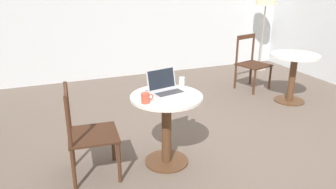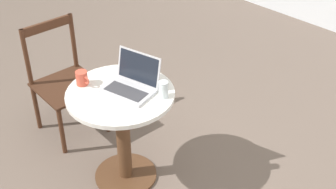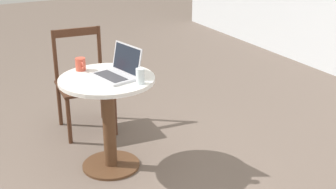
{
  "view_description": "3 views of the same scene",
  "coord_description": "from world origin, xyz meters",
  "px_view_note": "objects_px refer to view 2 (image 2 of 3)",
  "views": [
    {
      "loc": [
        -1.61,
        -2.78,
        1.84
      ],
      "look_at": [
        -0.4,
        0.31,
        0.63
      ],
      "focal_mm": 35.0,
      "sensor_mm": 36.0,
      "label": 1
    },
    {
      "loc": [
        1.44,
        -1.54,
        2.44
      ],
      "look_at": [
        -0.43,
        0.32,
        0.62
      ],
      "focal_mm": 50.0,
      "sensor_mm": 36.0,
      "label": 2
    },
    {
      "loc": [
        2.52,
        -1.11,
        1.88
      ],
      "look_at": [
        -0.2,
        0.33,
        0.67
      ],
      "focal_mm": 50.0,
      "sensor_mm": 36.0,
      "label": 3
    }
  ],
  "objects_px": {
    "mug": "(82,78)",
    "drinking_glass": "(163,89)",
    "cafe_table_near": "(122,120)",
    "laptop": "(131,83)",
    "mouse": "(133,70)",
    "chair_near_left": "(65,82)"
  },
  "relations": [
    {
      "from": "chair_near_left",
      "to": "laptop",
      "type": "bearing_deg",
      "value": 1.42
    },
    {
      "from": "mug",
      "to": "cafe_table_near",
      "type": "bearing_deg",
      "value": 24.4
    },
    {
      "from": "laptop",
      "to": "mug",
      "type": "height_order",
      "value": "laptop"
    },
    {
      "from": "mouse",
      "to": "laptop",
      "type": "bearing_deg",
      "value": -43.54
    },
    {
      "from": "cafe_table_near",
      "to": "laptop",
      "type": "distance_m",
      "value": 0.28
    },
    {
      "from": "mug",
      "to": "drinking_glass",
      "type": "relative_size",
      "value": 1.04
    },
    {
      "from": "chair_near_left",
      "to": "drinking_glass",
      "type": "relative_size",
      "value": 8.07
    },
    {
      "from": "laptop",
      "to": "mouse",
      "type": "distance_m",
      "value": 0.22
    },
    {
      "from": "chair_near_left",
      "to": "drinking_glass",
      "type": "xyz_separation_m",
      "value": [
        1.0,
        0.11,
        0.35
      ]
    },
    {
      "from": "chair_near_left",
      "to": "mouse",
      "type": "distance_m",
      "value": 0.73
    },
    {
      "from": "laptop",
      "to": "mouse",
      "type": "bearing_deg",
      "value": 136.46
    },
    {
      "from": "laptop",
      "to": "drinking_glass",
      "type": "relative_size",
      "value": 3.33
    },
    {
      "from": "mouse",
      "to": "drinking_glass",
      "type": "distance_m",
      "value": 0.37
    },
    {
      "from": "laptop",
      "to": "drinking_glass",
      "type": "height_order",
      "value": "laptop"
    },
    {
      "from": "mouse",
      "to": "mug",
      "type": "bearing_deg",
      "value": -108.32
    },
    {
      "from": "chair_near_left",
      "to": "laptop",
      "type": "relative_size",
      "value": 2.42
    },
    {
      "from": "cafe_table_near",
      "to": "drinking_glass",
      "type": "distance_m",
      "value": 0.4
    },
    {
      "from": "cafe_table_near",
      "to": "laptop",
      "type": "relative_size",
      "value": 1.99
    },
    {
      "from": "mouse",
      "to": "drinking_glass",
      "type": "height_order",
      "value": "drinking_glass"
    },
    {
      "from": "laptop",
      "to": "mouse",
      "type": "relative_size",
      "value": 3.73
    },
    {
      "from": "cafe_table_near",
      "to": "drinking_glass",
      "type": "bearing_deg",
      "value": 35.36
    },
    {
      "from": "mug",
      "to": "drinking_glass",
      "type": "xyz_separation_m",
      "value": [
        0.48,
        0.28,
        0.01
      ]
    }
  ]
}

